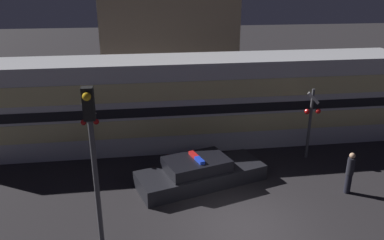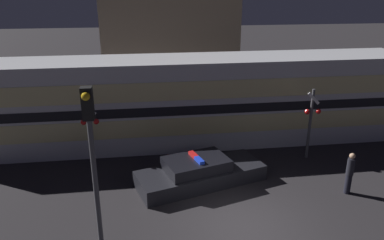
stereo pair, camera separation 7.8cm
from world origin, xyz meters
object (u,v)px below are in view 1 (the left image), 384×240
(police_car, at_px, (200,173))
(crossing_signal_near, at_px, (311,119))
(train, at_px, (185,101))
(pedestrian, at_px, (350,173))
(traffic_light_corner, at_px, (92,145))

(police_car, distance_m, crossing_signal_near, 5.53)
(train, relative_size, pedestrian, 13.21)
(traffic_light_corner, bearing_deg, pedestrian, 10.32)
(train, distance_m, pedestrian, 7.98)
(train, xyz_separation_m, crossing_signal_near, (5.18, -2.68, -0.24))
(pedestrian, bearing_deg, train, 133.19)
(pedestrian, height_order, crossing_signal_near, crossing_signal_near)
(train, distance_m, police_car, 4.53)
(pedestrian, distance_m, crossing_signal_near, 3.23)
(police_car, relative_size, traffic_light_corner, 1.09)
(pedestrian, xyz_separation_m, traffic_light_corner, (-8.87, -1.61, 2.39))
(crossing_signal_near, distance_m, traffic_light_corner, 9.94)
(train, xyz_separation_m, traffic_light_corner, (-3.47, -7.36, 1.16))
(crossing_signal_near, height_order, traffic_light_corner, traffic_light_corner)
(train, xyz_separation_m, police_car, (0.06, -4.22, -1.64))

